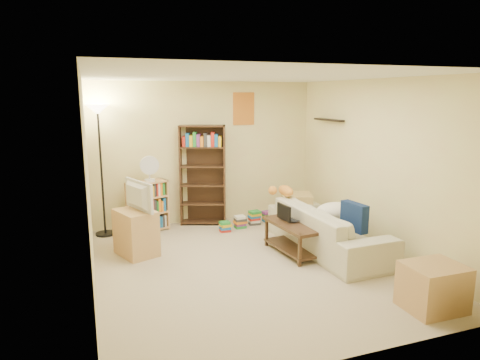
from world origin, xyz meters
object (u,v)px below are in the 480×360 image
object	(u,v)px
short_bookshelf	(148,207)
floor_lamp	(99,132)
end_cabinet	(433,287)
sofa	(327,228)
tabby_cat	(283,191)
mug	(319,224)
coffee_table	(297,233)
tall_bookshelf	(203,173)
side_table	(296,210)
desk_fan	(149,168)
tv_stand	(136,233)
television	(134,196)
laptop	(292,219)

from	to	relation	value
short_bookshelf	floor_lamp	xyz separation A→B (m)	(-0.70, 0.07, 1.27)
short_bookshelf	end_cabinet	distance (m)	4.49
sofa	floor_lamp	xyz separation A→B (m)	(-3.09, 1.82, 1.37)
tabby_cat	short_bookshelf	world-z (taller)	short_bookshelf
tabby_cat	mug	xyz separation A→B (m)	(0.02, -1.14, -0.24)
coffee_table	end_cabinet	size ratio (longest dim) A/B	1.80
sofa	floor_lamp	distance (m)	3.83
tall_bookshelf	floor_lamp	size ratio (longest dim) A/B	0.83
sofa	tall_bookshelf	bearing A→B (deg)	34.75
sofa	side_table	distance (m)	1.20
mug	end_cabinet	world-z (taller)	mug
coffee_table	mug	size ratio (longest dim) A/B	7.90
desk_fan	tv_stand	bearing A→B (deg)	-110.25
tall_bookshelf	television	bearing A→B (deg)	-118.78
end_cabinet	tabby_cat	bearing A→B (deg)	99.00
tall_bookshelf	short_bookshelf	size ratio (longest dim) A/B	2.04
tabby_cat	short_bookshelf	distance (m)	2.27
sofa	tall_bookshelf	world-z (taller)	tall_bookshelf
coffee_table	sofa	bearing A→B (deg)	-9.37
tabby_cat	end_cabinet	size ratio (longest dim) A/B	0.85
coffee_table	tall_bookshelf	world-z (taller)	tall_bookshelf
floor_lamp	side_table	size ratio (longest dim) A/B	3.66
mug	desk_fan	world-z (taller)	desk_fan
sofa	floor_lamp	bearing A→B (deg)	57.45
tabby_cat	coffee_table	bearing A→B (deg)	-101.68
tall_bookshelf	side_table	distance (m)	1.76
mug	short_bookshelf	distance (m)	2.92
floor_lamp	mug	bearing A→B (deg)	-37.18
tabby_cat	floor_lamp	size ratio (longest dim) A/B	0.24
side_table	floor_lamp	bearing A→B (deg)	168.93
laptop	end_cabinet	distance (m)	2.23
floor_lamp	end_cabinet	size ratio (longest dim) A/B	3.53
television	side_table	bearing A→B (deg)	-102.19
short_bookshelf	sofa	bearing A→B (deg)	-58.02
mug	coffee_table	bearing A→B (deg)	120.52
coffee_table	laptop	distance (m)	0.22
mug	short_bookshelf	bearing A→B (deg)	135.57
laptop	floor_lamp	xyz separation A→B (m)	(-2.59, 1.65, 1.23)
television	short_bookshelf	world-z (taller)	television
floor_lamp	tabby_cat	bearing A→B (deg)	-19.31
desk_fan	end_cabinet	world-z (taller)	desk_fan
tabby_cat	floor_lamp	bearing A→B (deg)	160.69
tabby_cat	coffee_table	xyz separation A→B (m)	(-0.17, -0.82, -0.44)
side_table	tv_stand	bearing A→B (deg)	-170.82
sofa	mug	size ratio (longest dim) A/B	16.57
laptop	television	xyz separation A→B (m)	(-2.20, 0.57, 0.40)
mug	side_table	bearing A→B (deg)	74.77
laptop	desk_fan	size ratio (longest dim) A/B	0.81
coffee_table	laptop	world-z (taller)	laptop
sofa	tabby_cat	bearing A→B (deg)	18.61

